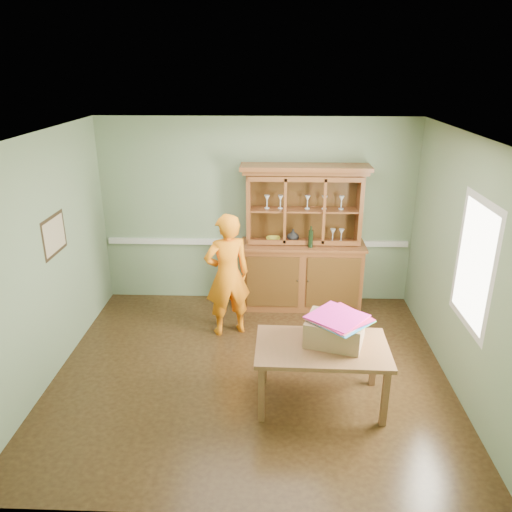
{
  "coord_description": "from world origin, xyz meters",
  "views": [
    {
      "loc": [
        0.24,
        -4.95,
        3.35
      ],
      "look_at": [
        0.04,
        0.4,
        1.29
      ],
      "focal_mm": 35.0,
      "sensor_mm": 36.0,
      "label": 1
    }
  ],
  "objects_px": {
    "cardboard_box": "(335,331)",
    "person": "(227,275)",
    "china_hutch": "(302,259)",
    "dining_table": "(322,353)"
  },
  "relations": [
    {
      "from": "person",
      "to": "china_hutch",
      "type": "bearing_deg",
      "value": -161.21
    },
    {
      "from": "china_hutch",
      "to": "person",
      "type": "height_order",
      "value": "china_hutch"
    },
    {
      "from": "dining_table",
      "to": "person",
      "type": "height_order",
      "value": "person"
    },
    {
      "from": "china_hutch",
      "to": "cardboard_box",
      "type": "bearing_deg",
      "value": -84.3
    },
    {
      "from": "person",
      "to": "dining_table",
      "type": "bearing_deg",
      "value": 105.75
    },
    {
      "from": "china_hutch",
      "to": "cardboard_box",
      "type": "distance_m",
      "value": 2.21
    },
    {
      "from": "cardboard_box",
      "to": "person",
      "type": "height_order",
      "value": "person"
    },
    {
      "from": "dining_table",
      "to": "person",
      "type": "relative_size",
      "value": 0.83
    },
    {
      "from": "china_hutch",
      "to": "dining_table",
      "type": "bearing_deg",
      "value": -87.7
    },
    {
      "from": "cardboard_box",
      "to": "person",
      "type": "bearing_deg",
      "value": 132.13
    }
  ]
}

